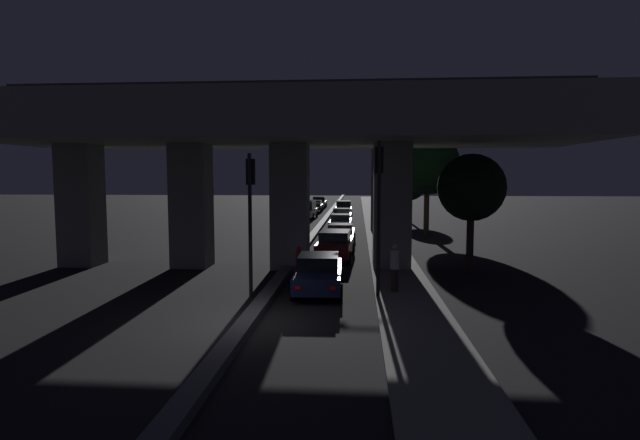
{
  "coord_description": "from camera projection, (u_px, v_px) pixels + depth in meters",
  "views": [
    {
      "loc": [
        3.28,
        -14.67,
        4.5
      ],
      "look_at": [
        0.4,
        23.39,
        1.12
      ],
      "focal_mm": 28.0,
      "sensor_mm": 36.0,
      "label": 1
    }
  ],
  "objects": [
    {
      "name": "traffic_light_left_of_median",
      "position": [
        250.0,
        200.0,
        18.36
      ],
      "size": [
        0.3,
        0.49,
        5.33
      ],
      "color": "black",
      "rests_on": "ground_plane"
    },
    {
      "name": "street_lamp",
      "position": [
        368.0,
        169.0,
        39.73
      ],
      "size": [
        2.72,
        0.32,
        8.59
      ],
      "color": "#2D2D30",
      "rests_on": "ground_plane"
    },
    {
      "name": "motorcycle_red_filtering_near",
      "position": [
        299.0,
        265.0,
        21.75
      ],
      "size": [
        0.33,
        1.86,
        1.45
      ],
      "rotation": [
        0.0,
        0.0,
        1.55
      ],
      "color": "black",
      "rests_on": "ground_plane"
    },
    {
      "name": "car_white_second_oncoming",
      "position": [
        307.0,
        209.0,
        52.72
      ],
      "size": [
        2.1,
        4.87,
        1.93
      ],
      "rotation": [
        0.0,
        0.0,
        -1.61
      ],
      "color": "silver",
      "rests_on": "ground_plane"
    },
    {
      "name": "car_white_fourth_oncoming",
      "position": [
        319.0,
        202.0,
        71.14
      ],
      "size": [
        2.06,
        4.53,
        1.57
      ],
      "rotation": [
        0.0,
        0.0,
        -1.56
      ],
      "color": "silver",
      "rests_on": "ground_plane"
    },
    {
      "name": "car_grey_fifth",
      "position": [
        342.0,
        215.0,
        48.01
      ],
      "size": [
        1.98,
        4.2,
        1.4
      ],
      "rotation": [
        0.0,
        0.0,
        1.57
      ],
      "color": "#515459",
      "rests_on": "ground_plane"
    },
    {
      "name": "car_dark_green_third_oncoming",
      "position": [
        315.0,
        206.0,
        62.4
      ],
      "size": [
        1.88,
        4.66,
        1.46
      ],
      "rotation": [
        0.0,
        0.0,
        -1.57
      ],
      "color": "black",
      "rests_on": "ground_plane"
    },
    {
      "name": "median_divider",
      "position": [
        325.0,
        220.0,
        49.96
      ],
      "size": [
        0.52,
        126.0,
        0.26
      ],
      "primitive_type": "cube",
      "color": "#4C4C51",
      "rests_on": "ground_plane"
    },
    {
      "name": "car_dark_blue_lead",
      "position": [
        319.0,
        273.0,
        19.38
      ],
      "size": [
        1.98,
        4.71,
        1.48
      ],
      "rotation": [
        0.0,
        0.0,
        1.6
      ],
      "color": "#141938",
      "rests_on": "ground_plane"
    },
    {
      "name": "car_black_third",
      "position": [
        341.0,
        234.0,
        32.64
      ],
      "size": [
        1.91,
        4.15,
        1.38
      ],
      "rotation": [
        0.0,
        0.0,
        1.56
      ],
      "color": "black",
      "rests_on": "ground_plane"
    },
    {
      "name": "elevated_overpass",
      "position": [
        283.0,
        131.0,
        23.98
      ],
      "size": [
        28.17,
        9.01,
        9.03
      ],
      "color": "gray",
      "rests_on": "ground_plane"
    },
    {
      "name": "car_white_sixth",
      "position": [
        344.0,
        209.0,
        54.06
      ],
      "size": [
        1.97,
        4.19,
        1.82
      ],
      "rotation": [
        0.0,
        0.0,
        1.59
      ],
      "color": "silver",
      "rests_on": "ground_plane"
    },
    {
      "name": "car_dark_red_second",
      "position": [
        335.0,
        244.0,
        27.02
      ],
      "size": [
        2.08,
        4.73,
        1.57
      ],
      "rotation": [
        0.0,
        0.0,
        1.52
      ],
      "color": "#591414",
      "rests_on": "ground_plane"
    },
    {
      "name": "car_white_fourth",
      "position": [
        341.0,
        223.0,
        40.14
      ],
      "size": [
        1.87,
        4.44,
        1.45
      ],
      "rotation": [
        0.0,
        0.0,
        1.56
      ],
      "color": "silver",
      "rests_on": "ground_plane"
    },
    {
      "name": "pedestrian_on_sidewalk",
      "position": [
        395.0,
        267.0,
        18.91
      ],
      "size": [
        0.34,
        0.34,
        1.81
      ],
      "color": "#2D261E",
      "rests_on": "sidewalk_right"
    },
    {
      "name": "traffic_light_right_of_median",
      "position": [
        379.0,
        193.0,
        17.97
      ],
      "size": [
        0.3,
        0.49,
        5.75
      ],
      "color": "black",
      "rests_on": "ground_plane"
    },
    {
      "name": "ground_plane",
      "position": [
        249.0,
        324.0,
        15.21
      ],
      "size": [
        200.0,
        200.0,
        0.0
      ],
      "primitive_type": "plane",
      "color": "black"
    },
    {
      "name": "roadside_tree_kerbside_far",
      "position": [
        410.0,
        185.0,
        48.31
      ],
      "size": [
        3.1,
        3.1,
        5.23
      ],
      "color": "#2D2116",
      "rests_on": "ground_plane"
    },
    {
      "name": "roadside_tree_kerbside_near",
      "position": [
        471.0,
        188.0,
        23.01
      ],
      "size": [
        3.12,
        3.12,
        5.53
      ],
      "color": "#38281C",
      "rests_on": "ground_plane"
    },
    {
      "name": "roadside_tree_kerbside_mid",
      "position": [
        427.0,
        163.0,
        37.72
      ],
      "size": [
        4.79,
        4.79,
        7.88
      ],
      "color": "#38281C",
      "rests_on": "ground_plane"
    },
    {
      "name": "car_white_lead_oncoming",
      "position": [
        294.0,
        224.0,
        39.78
      ],
      "size": [
        2.02,
        4.37,
        1.37
      ],
      "rotation": [
        0.0,
        0.0,
        -1.6
      ],
      "color": "silver",
      "rests_on": "ground_plane"
    },
    {
      "name": "sidewalk_right",
      "position": [
        379.0,
        228.0,
        42.63
      ],
      "size": [
        2.35,
        126.0,
        0.13
      ],
      "primitive_type": "cube",
      "color": "slate",
      "rests_on": "ground_plane"
    }
  ]
}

